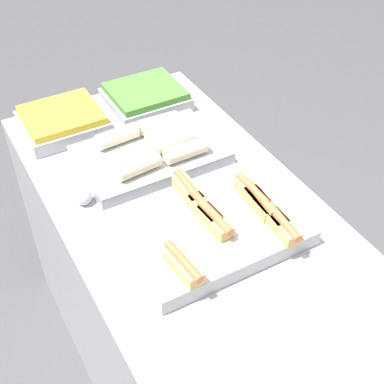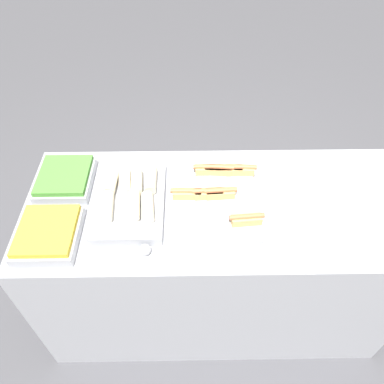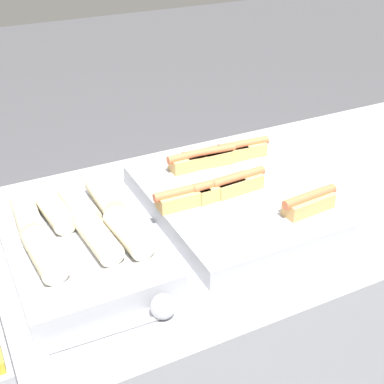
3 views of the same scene
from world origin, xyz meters
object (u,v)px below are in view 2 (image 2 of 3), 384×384
at_px(tray_side_front, 48,234).
at_px(tray_side_back, 65,179).
at_px(serving_spoon_near, 141,250).
at_px(tray_hotdogs, 216,197).
at_px(tray_wraps, 130,198).

height_order(tray_side_front, tray_side_back, same).
relative_size(tray_side_back, serving_spoon_near, 1.16).
bearing_deg(serving_spoon_near, tray_side_front, 168.90).
relative_size(tray_side_front, serving_spoon_near, 1.16).
height_order(tray_hotdogs, tray_side_front, tray_hotdogs).
distance_m(tray_side_front, tray_side_back, 0.32).
bearing_deg(tray_wraps, tray_side_front, -149.29).
relative_size(tray_wraps, tray_side_back, 1.65).
xyz_separation_m(tray_side_front, serving_spoon_near, (0.39, -0.08, -0.01)).
xyz_separation_m(tray_hotdogs, serving_spoon_near, (-0.32, -0.27, -0.01)).
height_order(tray_hotdogs, serving_spoon_near, tray_hotdogs).
distance_m(tray_side_front, serving_spoon_near, 0.39).
bearing_deg(serving_spoon_near, tray_hotdogs, 40.92).
xyz_separation_m(tray_wraps, tray_side_front, (-0.32, -0.19, -0.00)).
relative_size(tray_hotdogs, tray_side_back, 1.74).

